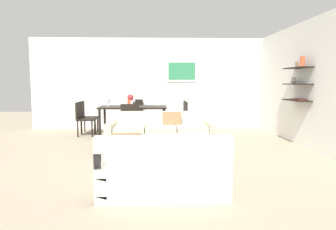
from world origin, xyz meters
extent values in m
plane|color=tan|center=(0.00, 0.00, 0.00)|extent=(18.00, 18.00, 0.00)
cube|color=silver|center=(0.30, 3.53, 1.35)|extent=(8.40, 0.06, 2.70)
cube|color=white|center=(0.59, 3.48, 1.72)|extent=(0.94, 0.02, 0.64)
cube|color=#338C59|center=(0.59, 3.47, 1.72)|extent=(0.80, 0.01, 0.51)
cube|color=silver|center=(3.03, 0.60, 1.35)|extent=(0.06, 8.20, 2.70)
cube|color=black|center=(2.86, 0.76, 1.70)|extent=(0.28, 0.90, 0.02)
cube|color=black|center=(2.86, 0.76, 1.35)|extent=(0.28, 0.90, 0.02)
cube|color=black|center=(2.86, 0.76, 1.00)|extent=(0.28, 0.90, 0.02)
cylinder|color=#D85933|center=(2.86, 0.56, 1.82)|extent=(0.10, 0.10, 0.22)
sphere|color=silver|center=(2.86, 0.94, 1.43)|extent=(0.14, 0.14, 0.14)
cylinder|color=olive|center=(2.86, 0.81, 1.77)|extent=(0.07, 0.07, 0.12)
cube|color=#4C1E19|center=(2.86, 0.61, 1.03)|extent=(0.20, 0.28, 0.03)
cube|color=beige|center=(-0.10, 0.30, 0.21)|extent=(2.12, 0.90, 0.42)
cube|color=beige|center=(-0.10, 0.67, 0.60)|extent=(2.12, 0.16, 0.36)
cube|color=beige|center=(-1.09, 0.30, 0.30)|extent=(0.14, 0.90, 0.60)
cube|color=beige|center=(0.89, 0.30, 0.30)|extent=(0.14, 0.90, 0.60)
cube|color=beige|center=(-0.71, 0.26, 0.47)|extent=(0.59, 0.70, 0.10)
cube|color=beige|center=(-0.10, 0.26, 0.47)|extent=(0.59, 0.70, 0.10)
cube|color=beige|center=(0.51, 0.26, 0.47)|extent=(0.59, 0.70, 0.10)
cube|color=#99724C|center=(0.14, 0.49, 0.60)|extent=(0.37, 0.14, 0.36)
cube|color=white|center=(-0.10, -1.99, 0.21)|extent=(1.57, 0.90, 0.42)
cube|color=white|center=(-0.10, -2.36, 0.60)|extent=(1.57, 0.16, 0.36)
cube|color=white|center=(0.61, -1.99, 0.30)|extent=(0.14, 0.90, 0.60)
cube|color=white|center=(-0.82, -1.99, 0.30)|extent=(0.14, 0.90, 0.60)
cube|color=white|center=(0.22, -1.95, 0.47)|extent=(0.63, 0.70, 0.10)
cube|color=white|center=(-0.42, -1.95, 0.47)|extent=(0.63, 0.70, 0.10)
cube|color=#99724C|center=(-0.53, -2.18, 0.60)|extent=(0.37, 0.14, 0.36)
cube|color=black|center=(0.16, -0.76, 0.19)|extent=(1.08, 0.92, 0.38)
cylinder|color=black|center=(0.13, -0.77, 0.42)|extent=(0.29, 0.29, 0.07)
torus|color=black|center=(0.13, -0.77, 0.45)|extent=(0.30, 0.30, 0.02)
sphere|color=red|center=(-0.13, -0.63, 0.42)|extent=(0.08, 0.08, 0.08)
cube|color=black|center=(-0.80, 2.42, 0.73)|extent=(1.77, 0.91, 0.04)
cylinder|color=black|center=(-1.63, 2.03, 0.35)|extent=(0.06, 0.06, 0.71)
cylinder|color=black|center=(0.02, 2.03, 0.35)|extent=(0.06, 0.06, 0.71)
cylinder|color=black|center=(-1.63, 2.82, 0.35)|extent=(0.06, 0.06, 0.71)
cylinder|color=black|center=(0.02, 2.82, 0.35)|extent=(0.06, 0.06, 0.71)
cube|color=black|center=(-2.01, 2.63, 0.43)|extent=(0.44, 0.44, 0.04)
cube|color=black|center=(-2.21, 2.63, 0.67)|extent=(0.04, 0.44, 0.43)
cylinder|color=black|center=(-1.83, 2.45, 0.21)|extent=(0.04, 0.04, 0.41)
cylinder|color=black|center=(-1.83, 2.81, 0.21)|extent=(0.04, 0.04, 0.41)
cylinder|color=black|center=(-2.19, 2.45, 0.21)|extent=(0.04, 0.04, 0.41)
cylinder|color=black|center=(-2.19, 2.81, 0.21)|extent=(0.04, 0.04, 0.41)
cube|color=black|center=(-0.80, 1.65, 0.43)|extent=(0.44, 0.44, 0.04)
cube|color=black|center=(-0.80, 1.45, 0.67)|extent=(0.44, 0.04, 0.43)
cylinder|color=black|center=(-0.62, 1.83, 0.21)|extent=(0.04, 0.04, 0.41)
cylinder|color=black|center=(-0.98, 1.83, 0.21)|extent=(0.04, 0.04, 0.41)
cylinder|color=black|center=(-0.62, 1.47, 0.21)|extent=(0.04, 0.04, 0.41)
cylinder|color=black|center=(-0.98, 1.47, 0.21)|extent=(0.04, 0.04, 0.41)
cube|color=black|center=(-0.80, 3.20, 0.43)|extent=(0.44, 0.44, 0.04)
cube|color=black|center=(-0.80, 3.40, 0.67)|extent=(0.44, 0.04, 0.43)
cylinder|color=black|center=(-0.98, 3.02, 0.21)|extent=(0.04, 0.04, 0.41)
cylinder|color=black|center=(-0.62, 3.02, 0.21)|extent=(0.04, 0.04, 0.41)
cylinder|color=black|center=(-0.98, 3.38, 0.21)|extent=(0.04, 0.04, 0.41)
cylinder|color=black|center=(-0.62, 3.38, 0.21)|extent=(0.04, 0.04, 0.41)
cube|color=black|center=(-2.01, 2.22, 0.43)|extent=(0.44, 0.44, 0.04)
cube|color=black|center=(-2.21, 2.22, 0.67)|extent=(0.04, 0.44, 0.43)
cylinder|color=black|center=(-1.83, 2.04, 0.21)|extent=(0.04, 0.04, 0.41)
cylinder|color=black|center=(-1.83, 2.40, 0.21)|extent=(0.04, 0.04, 0.41)
cylinder|color=black|center=(-2.19, 2.04, 0.21)|extent=(0.04, 0.04, 0.41)
cylinder|color=black|center=(-2.19, 2.40, 0.21)|extent=(0.04, 0.04, 0.41)
cube|color=black|center=(0.40, 2.22, 0.43)|extent=(0.44, 0.44, 0.04)
cube|color=black|center=(0.60, 2.22, 0.67)|extent=(0.04, 0.44, 0.43)
cylinder|color=black|center=(0.22, 2.40, 0.21)|extent=(0.04, 0.04, 0.41)
cylinder|color=black|center=(0.22, 2.04, 0.21)|extent=(0.04, 0.04, 0.41)
cylinder|color=black|center=(0.58, 2.40, 0.21)|extent=(0.04, 0.04, 0.41)
cylinder|color=black|center=(0.58, 2.04, 0.21)|extent=(0.04, 0.04, 0.41)
cube|color=black|center=(0.40, 2.63, 0.43)|extent=(0.44, 0.44, 0.04)
cube|color=black|center=(0.60, 2.63, 0.67)|extent=(0.04, 0.44, 0.43)
cylinder|color=black|center=(0.22, 2.81, 0.21)|extent=(0.04, 0.04, 0.41)
cylinder|color=black|center=(0.22, 2.45, 0.21)|extent=(0.04, 0.04, 0.41)
cylinder|color=black|center=(0.58, 2.81, 0.21)|extent=(0.04, 0.04, 0.41)
cylinder|color=black|center=(0.58, 2.45, 0.21)|extent=(0.04, 0.04, 0.41)
cylinder|color=silver|center=(-0.80, 2.03, 0.75)|extent=(0.06, 0.06, 0.01)
cylinder|color=silver|center=(-0.80, 2.03, 0.80)|extent=(0.01, 0.01, 0.08)
cylinder|color=silver|center=(-0.80, 2.03, 0.89)|extent=(0.06, 0.06, 0.09)
cylinder|color=silver|center=(-0.14, 2.53, 0.75)|extent=(0.06, 0.06, 0.01)
cylinder|color=silver|center=(-0.14, 2.53, 0.79)|extent=(0.01, 0.01, 0.07)
cylinder|color=silver|center=(-0.14, 2.53, 0.87)|extent=(0.06, 0.06, 0.09)
cylinder|color=silver|center=(-1.46, 2.53, 0.75)|extent=(0.06, 0.06, 0.01)
cylinder|color=silver|center=(-1.46, 2.53, 0.80)|extent=(0.01, 0.01, 0.09)
cylinder|color=silver|center=(-1.46, 2.53, 0.89)|extent=(0.08, 0.08, 0.10)
cylinder|color=silver|center=(-0.80, 2.82, 0.75)|extent=(0.06, 0.06, 0.01)
cylinder|color=silver|center=(-0.80, 2.82, 0.80)|extent=(0.01, 0.01, 0.09)
cylinder|color=silver|center=(-0.80, 2.82, 0.89)|extent=(0.07, 0.07, 0.09)
cylinder|color=silver|center=(-1.46, 2.31, 0.75)|extent=(0.06, 0.06, 0.01)
cylinder|color=silver|center=(-1.46, 2.31, 0.80)|extent=(0.01, 0.01, 0.09)
cylinder|color=silver|center=(-1.46, 2.31, 0.88)|extent=(0.07, 0.07, 0.08)
cylinder|color=#D85933|center=(-0.87, 2.45, 0.84)|extent=(0.15, 0.15, 0.18)
sphere|color=red|center=(-0.87, 2.45, 0.99)|extent=(0.16, 0.16, 0.16)
camera|label=1|loc=(-0.18, -5.83, 1.39)|focal=33.06mm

